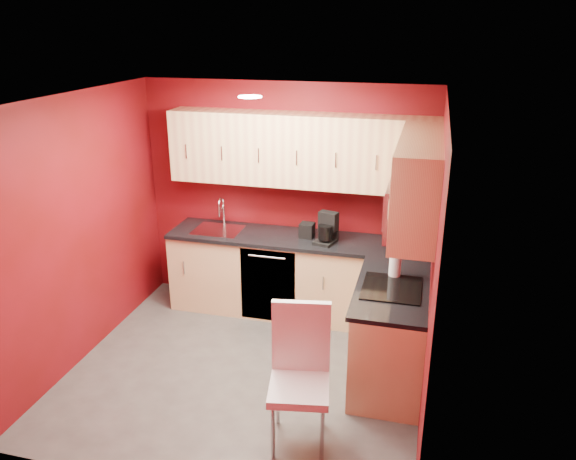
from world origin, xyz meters
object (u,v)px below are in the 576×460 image
at_px(napkin_holder, 307,230).
at_px(dining_chair, 299,381).
at_px(microwave, 412,207).
at_px(coffee_maker, 325,229).
at_px(sink, 218,226).
at_px(paper_towel, 395,264).

relative_size(napkin_holder, dining_chair, 0.14).
bearing_deg(microwave, coffee_maker, 134.20).
bearing_deg(dining_chair, microwave, 45.43).
height_order(coffee_maker, napkin_holder, coffee_maker).
xyz_separation_m(sink, paper_towel, (1.98, -0.75, 0.09)).
xyz_separation_m(napkin_holder, dining_chair, (0.40, -2.02, -0.43)).
xyz_separation_m(sink, coffee_maker, (1.22, -0.11, 0.13)).
bearing_deg(coffee_maker, napkin_holder, 166.82).
bearing_deg(dining_chair, coffee_maker, 85.46).
distance_m(napkin_holder, dining_chair, 2.11).
distance_m(coffee_maker, paper_towel, 1.00).
distance_m(coffee_maker, dining_chair, 1.98).
relative_size(microwave, napkin_holder, 4.87).
bearing_deg(sink, dining_chair, -55.09).
relative_size(microwave, dining_chair, 0.68).
relative_size(coffee_maker, dining_chair, 0.29).
height_order(microwave, napkin_holder, microwave).
xyz_separation_m(sink, dining_chair, (1.40, -2.01, -0.39)).
bearing_deg(napkin_holder, dining_chair, -78.83).
bearing_deg(microwave, dining_chair, -124.68).
distance_m(microwave, napkin_holder, 1.64).
bearing_deg(sink, napkin_holder, 0.87).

